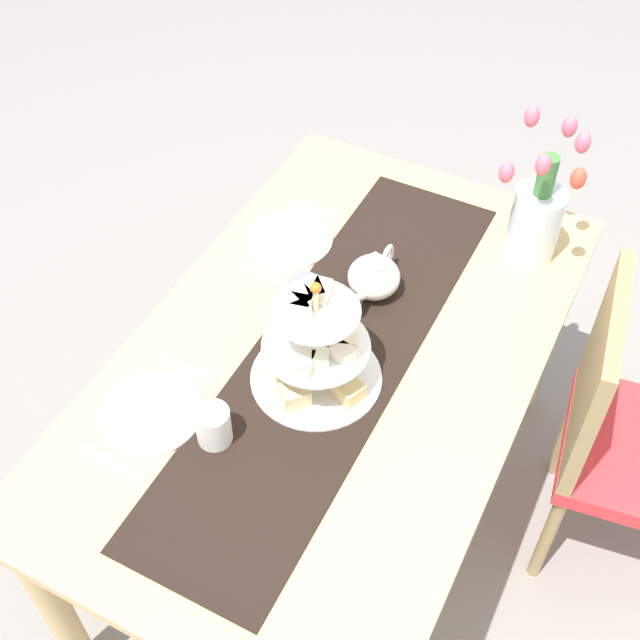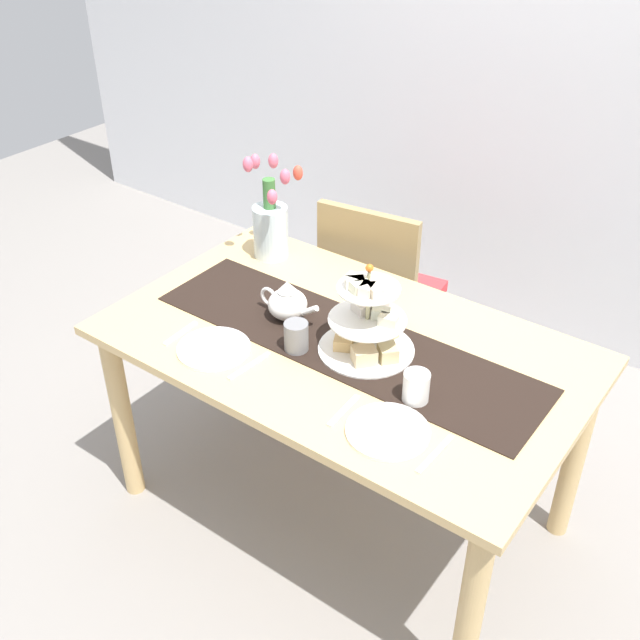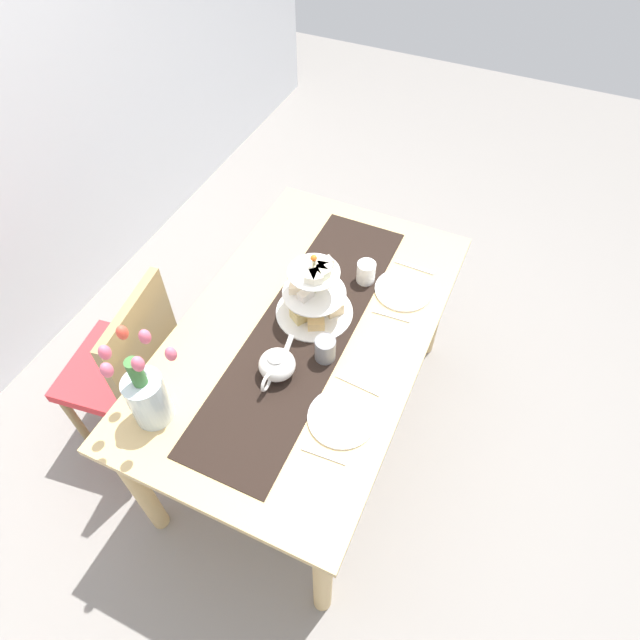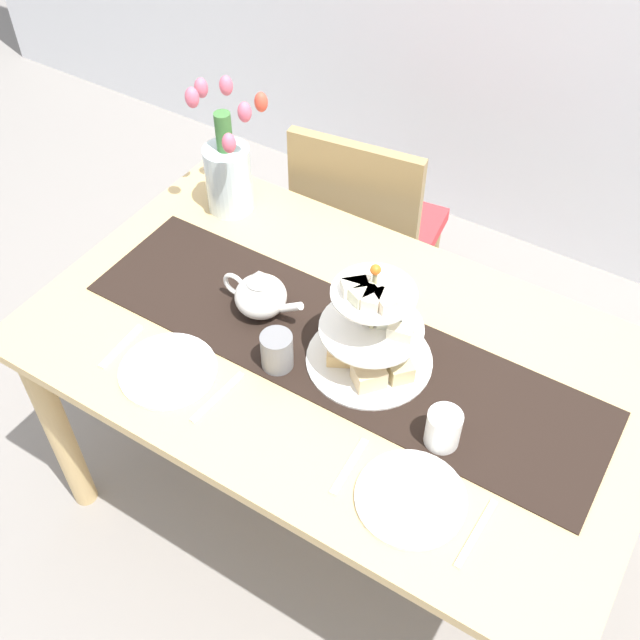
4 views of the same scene
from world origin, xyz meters
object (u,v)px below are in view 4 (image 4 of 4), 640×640
object	(u,v)px
fork_left	(121,346)
knife_right	(476,533)
tiered_cake_stand	(372,334)
knife_left	(218,397)
teapot	(260,295)
fork_right	(349,466)
mug_grey	(277,351)
tulip_vase	(228,169)
chair_left	(365,231)
dinner_plate_right	(411,498)
mug_white_text	(443,429)
dining_table	(338,376)
dinner_plate_left	(168,370)

from	to	relation	value
fork_left	knife_right	distance (m)	0.93
tiered_cake_stand	knife_left	size ratio (longest dim) A/B	1.79
teapot	fork_right	distance (m)	0.51
tiered_cake_stand	mug_grey	world-z (taller)	tiered_cake_stand
tulip_vase	knife_left	xyz separation A→B (m)	(0.39, -0.58, -0.13)
knife_left	chair_left	bearing A→B (deg)	98.69
tiered_cake_stand	knife_left	bearing A→B (deg)	-130.94
tiered_cake_stand	dinner_plate_right	xyz separation A→B (m)	(0.25, -0.28, -0.09)
mug_white_text	teapot	bearing A→B (deg)	168.06
knife_left	knife_right	world-z (taller)	same
mug_white_text	dining_table	bearing A→B (deg)	160.37
chair_left	dinner_plate_left	size ratio (longest dim) A/B	3.96
knife_right	knife_left	bearing A→B (deg)	180.00
dining_table	knife_left	size ratio (longest dim) A/B	8.89
dining_table	dinner_plate_right	size ratio (longest dim) A/B	6.57
knife_left	dinner_plate_right	size ratio (longest dim) A/B	0.74
dining_table	dinner_plate_right	xyz separation A→B (m)	(0.34, -0.28, 0.12)
teapot	fork_left	size ratio (longest dim) A/B	1.59
knife_left	mug_white_text	distance (m)	0.51
teapot	tulip_vase	distance (m)	0.44
fork_right	mug_grey	xyz separation A→B (m)	(-0.29, 0.15, 0.05)
knife_left	knife_right	distance (m)	0.64
dining_table	dinner_plate_left	xyz separation A→B (m)	(-0.30, -0.28, 0.12)
tulip_vase	mug_white_text	distance (m)	0.97
tiered_cake_stand	knife_right	world-z (taller)	tiered_cake_stand
tiered_cake_stand	teapot	xyz separation A→B (m)	(-0.31, -0.00, -0.04)
mug_white_text	mug_grey	bearing A→B (deg)	-179.00
chair_left	fork_right	world-z (taller)	chair_left
teapot	mug_white_text	bearing A→B (deg)	-11.94
dining_table	tulip_vase	distance (m)	0.66
dining_table	fork_left	world-z (taller)	fork_left
teapot	fork_right	world-z (taller)	teapot
dining_table	knife_right	xyz separation A→B (m)	(0.48, -0.28, 0.12)
chair_left	teapot	size ratio (longest dim) A/B	3.82
chair_left	dinner_plate_right	world-z (taller)	chair_left
fork_left	mug_grey	bearing A→B (deg)	23.47
dinner_plate_left	fork_left	xyz separation A→B (m)	(-0.15, 0.00, -0.00)
knife_right	mug_grey	size ratio (longest dim) A/B	1.79
dinner_plate_left	fork_right	bearing A→B (deg)	0.00
dining_table	dinner_plate_right	bearing A→B (deg)	-39.37
chair_left	dinner_plate_right	size ratio (longest dim) A/B	3.96
dinner_plate_right	knife_right	size ratio (longest dim) A/B	1.35
chair_left	dinner_plate_left	xyz separation A→B (m)	(0.00, -0.96, 0.26)
tulip_vase	fork_right	bearing A→B (deg)	-38.23
chair_left	mug_grey	bearing A→B (deg)	-75.53
mug_white_text	tulip_vase	bearing A→B (deg)	154.35
fork_left	mug_grey	xyz separation A→B (m)	(0.35, 0.15, 0.05)
tulip_vase	mug_grey	size ratio (longest dim) A/B	4.28
dining_table	tulip_vase	xyz separation A→B (m)	(-0.54, 0.30, 0.25)
dining_table	fork_left	bearing A→B (deg)	-148.00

